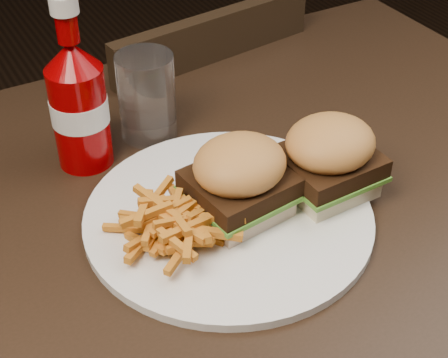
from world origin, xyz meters
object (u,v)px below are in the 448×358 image
plate (228,216)px  ketchup_bottle (81,119)px  chair_far (166,172)px  tumbler (147,97)px  dining_table (170,252)px

plate → ketchup_bottle: ketchup_bottle is taller
chair_far → plate: bearing=66.5°
chair_far → plate: 0.62m
chair_far → ketchup_bottle: bearing=45.6°
plate → chair_far: bearing=74.1°
plate → tumbler: size_ratio=2.80×
dining_table → ketchup_bottle: size_ratio=8.98×
dining_table → ketchup_bottle: ketchup_bottle is taller
chair_far → dining_table: bearing=59.1°
chair_far → plate: size_ratio=1.15×
plate → tumbler: bearing=91.6°
ketchup_bottle → tumbler: bearing=10.4°
dining_table → ketchup_bottle: 0.20m
chair_far → tumbler: size_ratio=3.23×
dining_table → tumbler: (0.07, 0.19, 0.08)m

